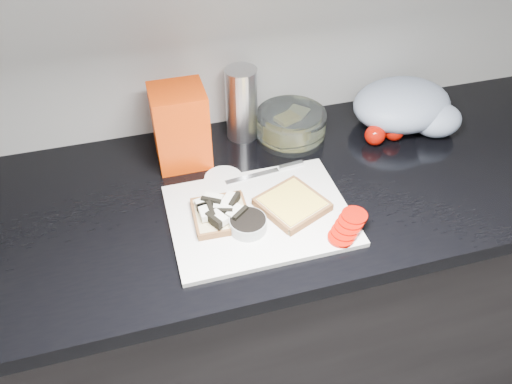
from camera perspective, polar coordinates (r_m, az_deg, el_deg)
base_cabinet at (r=1.58m, az=4.66°, el=-11.60°), size 3.50×0.60×0.86m
countertop at (r=1.25m, az=5.78°, el=0.83°), size 3.50×0.64×0.04m
cutting_board at (r=1.12m, az=0.42°, el=-2.66°), size 0.40×0.30×0.01m
bread_left at (r=1.10m, az=-4.10°, el=-2.40°), size 0.13×0.13×0.04m
bread_right at (r=1.13m, az=4.15°, el=-1.42°), size 0.18×0.18×0.02m
tomato_slices at (r=1.09m, az=10.44°, el=-3.89°), size 0.12×0.11×0.02m
knife at (r=1.23m, az=2.16°, el=2.54°), size 0.20×0.03×0.01m
seed_tub at (r=1.08m, az=-0.92°, el=-3.82°), size 0.08×0.08×0.04m
tub_lid at (r=1.22m, az=-3.72°, el=1.55°), size 0.10×0.10×0.01m
glass_bowl at (r=1.34m, az=4.01°, el=7.58°), size 0.18×0.18×0.08m
bread_bag at (r=1.24m, az=-8.63°, el=7.40°), size 0.13×0.12×0.20m
steel_canister at (r=1.32m, az=-1.66°, el=10.02°), size 0.08×0.08×0.20m
grocery_bag at (r=1.44m, az=16.84°, el=9.32°), size 0.29×0.25×0.12m
whole_tomatoes at (r=1.38m, az=14.48°, el=6.56°), size 0.11×0.06×0.06m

